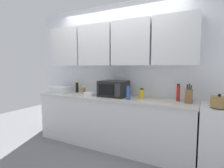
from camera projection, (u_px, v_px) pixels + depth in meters
The scene contains 13 objects.
ground_plane at pixel (88, 164), 2.60m from camera, with size 8.00×8.00×0.00m, color slate.
wall_back_with_cabinets at pixel (116, 58), 3.27m from camera, with size 3.72×0.38×2.60m.
counter_run at pixel (111, 121), 3.18m from camera, with size 2.85×0.63×0.90m.
kettle at pixel (219, 102), 2.23m from camera, with size 0.20×0.20×0.17m.
microwave at pixel (113, 89), 3.14m from camera, with size 0.48×0.37×0.28m.
dish_rack at pixel (61, 89), 3.67m from camera, with size 0.38×0.30×0.12m, color silver.
knife_block at pixel (189, 96), 2.56m from camera, with size 0.10×0.12×0.28m.
bottle_amber_vinegar at pixel (84, 90), 3.45m from camera, with size 0.05×0.05×0.14m.
bottle_blue_cleaner at pixel (128, 92), 2.82m from camera, with size 0.06×0.06×0.24m.
bottle_yellow_mustard at pixel (142, 94), 2.90m from camera, with size 0.08×0.08×0.17m.
bottle_red_sauce at pixel (178, 93), 2.72m from camera, with size 0.05×0.05×0.27m.
bottle_soy_dark at pixel (77, 87), 3.67m from camera, with size 0.06×0.06×0.23m.
bowl_ceramic_small at pixel (89, 94), 3.18m from camera, with size 0.19×0.19×0.07m, color silver.
Camera 1 is at (1.46, -3.03, 1.42)m, focal length 28.34 mm.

